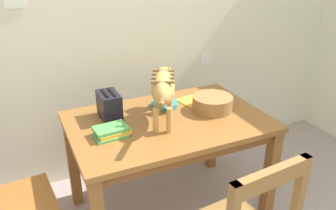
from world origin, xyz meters
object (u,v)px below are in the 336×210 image
at_px(saucer_bowl, 164,104).
at_px(coffee_mug, 165,97).
at_px(cat, 163,87).
at_px(magazine, 200,100).
at_px(wicker_basket, 212,103).
at_px(book_stack, 112,131).
at_px(toaster, 109,106).
at_px(wooden_chair_far, 6,206).
at_px(dining_table, 168,132).

relative_size(saucer_bowl, coffee_mug, 1.55).
relative_size(cat, magazine, 2.22).
distance_m(coffee_mug, magazine, 0.28).
bearing_deg(cat, wicker_basket, 25.35).
distance_m(saucer_bowl, book_stack, 0.51).
distance_m(magazine, wicker_basket, 0.17).
height_order(wicker_basket, toaster, toaster).
xyz_separation_m(coffee_mug, wooden_chair_far, (-1.07, -0.28, -0.35)).
height_order(cat, wooden_chair_far, cat).
relative_size(saucer_bowl, magazine, 0.67).
relative_size(wicker_basket, wooden_chair_far, 0.29).
bearing_deg(toaster, wooden_chair_far, -158.43).
distance_m(cat, saucer_bowl, 0.29).
bearing_deg(wicker_basket, magazine, 89.43).
bearing_deg(coffee_mug, magazine, -4.09).
height_order(dining_table, cat, cat).
bearing_deg(coffee_mug, cat, -116.79).
bearing_deg(wicker_basket, cat, 179.53).
relative_size(cat, toaster, 3.02).
xyz_separation_m(dining_table, cat, (-0.03, 0.01, 0.32)).
xyz_separation_m(wicker_basket, toaster, (-0.66, 0.17, 0.03)).
xyz_separation_m(coffee_mug, book_stack, (-0.45, -0.25, -0.04)).
height_order(wicker_basket, wooden_chair_far, wooden_chair_far).
distance_m(saucer_bowl, toaster, 0.40).
xyz_separation_m(dining_table, wicker_basket, (0.33, 0.00, 0.14)).
height_order(cat, saucer_bowl, cat).
bearing_deg(magazine, book_stack, -174.11).
relative_size(coffee_mug, magazine, 0.43).
relative_size(book_stack, wooden_chair_far, 0.23).
distance_m(book_stack, wooden_chair_far, 0.69).
distance_m(saucer_bowl, wooden_chair_far, 1.14).
relative_size(cat, wicker_basket, 2.24).
bearing_deg(wooden_chair_far, saucer_bowl, 99.56).
bearing_deg(cat, dining_table, 12.09).
xyz_separation_m(toaster, wooden_chair_far, (-0.68, -0.27, -0.36)).
bearing_deg(saucer_bowl, wooden_chair_far, -165.27).
height_order(magazine, wooden_chair_far, wooden_chair_far).
relative_size(dining_table, saucer_bowl, 6.86).
height_order(magazine, book_stack, book_stack).
relative_size(dining_table, coffee_mug, 10.61).
height_order(dining_table, coffee_mug, coffee_mug).
bearing_deg(coffee_mug, dining_table, -108.48).
xyz_separation_m(cat, wicker_basket, (0.36, -0.00, -0.17)).
xyz_separation_m(coffee_mug, toaster, (-0.39, -0.01, 0.01)).
distance_m(dining_table, saucer_bowl, 0.23).
distance_m(coffee_mug, wooden_chair_far, 1.16).
relative_size(dining_table, cat, 2.07).
height_order(coffee_mug, book_stack, coffee_mug).
bearing_deg(wooden_chair_far, magazine, 95.87).
bearing_deg(toaster, book_stack, -103.71).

